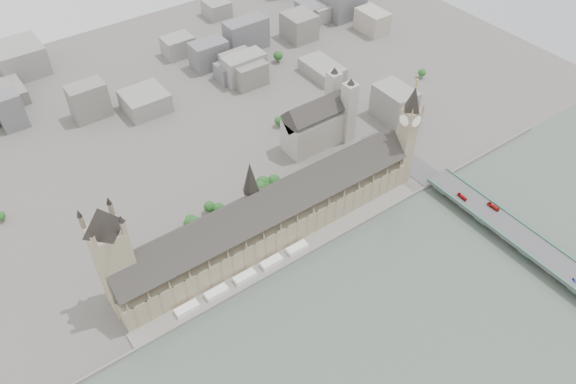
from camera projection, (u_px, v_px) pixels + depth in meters
ground at (282, 251)px, 454.63m from camera, size 900.00×900.00×0.00m
embankment_wall at (293, 262)px, 444.76m from camera, size 600.00×1.50×3.00m
river_terrace at (287, 256)px, 449.53m from camera, size 270.00×15.00×2.00m
terrace_tents at (245, 277)px, 430.85m from camera, size 118.00×7.00×4.00m
palace_of_westminster at (268, 218)px, 450.60m from camera, size 265.00×40.73×55.44m
elizabeth_tower at (408, 129)px, 477.65m from camera, size 17.00×17.00×107.50m
victoria_tower at (112, 255)px, 380.38m from camera, size 30.00×30.00×100.00m
central_tower at (251, 186)px, 425.84m from camera, size 13.00×13.00×48.00m
westminster_bridge at (501, 226)px, 468.00m from camera, size 25.00×325.00×10.25m
bridge_parapets at (548, 255)px, 437.86m from camera, size 25.00×235.00×1.15m
westminster_abbey at (319, 122)px, 540.20m from camera, size 68.00×36.00×64.00m
city_skyline_inland at (147, 94)px, 585.90m from camera, size 720.00×360.00×38.00m
park_trees at (232, 207)px, 480.60m from camera, size 110.00×30.00×15.00m
red_bus_north at (462, 197)px, 484.14m from camera, size 2.85×9.79×2.69m
red_bus_south at (493, 207)px, 475.22m from camera, size 3.07×11.24×3.10m
car_blue at (574, 280)px, 419.92m from camera, size 2.96×4.05×1.28m
car_silver at (494, 208)px, 475.27m from camera, size 3.44×5.02×1.57m
car_approach at (395, 137)px, 545.32m from camera, size 3.38×5.43×1.47m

